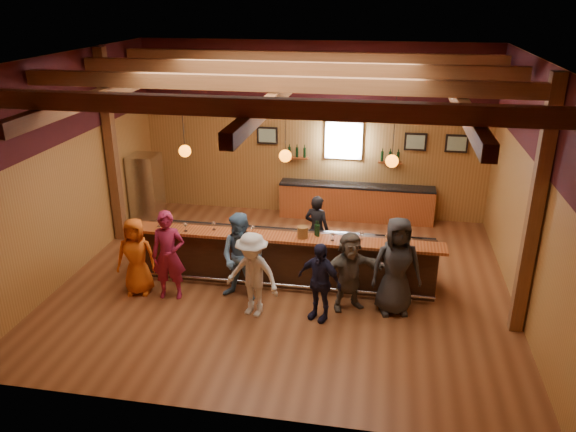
% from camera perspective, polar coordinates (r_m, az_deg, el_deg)
% --- Properties ---
extents(room, '(9.04, 9.00, 4.52)m').
position_cam_1_polar(room, '(10.64, -0.23, 8.86)').
color(room, brown).
rests_on(room, ground).
extents(bar_counter, '(6.30, 1.07, 1.11)m').
position_cam_1_polar(bar_counter, '(11.63, -0.05, -4.07)').
color(bar_counter, black).
rests_on(bar_counter, ground).
extents(back_bar_cabinet, '(4.00, 0.52, 0.95)m').
position_cam_1_polar(back_bar_cabinet, '(14.80, 6.92, 1.42)').
color(back_bar_cabinet, brown).
rests_on(back_bar_cabinet, ground).
extents(window, '(0.95, 0.09, 0.95)m').
position_cam_1_polar(window, '(14.57, 5.67, 7.63)').
color(window, silver).
rests_on(window, room).
extents(framed_pictures, '(5.35, 0.05, 0.45)m').
position_cam_1_polar(framed_pictures, '(14.51, 9.12, 7.61)').
color(framed_pictures, black).
rests_on(framed_pictures, room).
extents(wine_shelves, '(3.00, 0.18, 0.30)m').
position_cam_1_polar(wine_shelves, '(14.62, 5.59, 5.94)').
color(wine_shelves, brown).
rests_on(wine_shelves, room).
extents(pendant_lights, '(4.24, 0.24, 1.37)m').
position_cam_1_polar(pendant_lights, '(10.71, -0.28, 6.16)').
color(pendant_lights, black).
rests_on(pendant_lights, room).
extents(stainless_fridge, '(0.70, 0.70, 1.80)m').
position_cam_1_polar(stainless_fridge, '(14.83, -14.19, 2.69)').
color(stainless_fridge, silver).
rests_on(stainless_fridge, ground).
extents(customer_orange, '(0.84, 0.61, 1.58)m').
position_cam_1_polar(customer_orange, '(11.39, -15.16, -3.98)').
color(customer_orange, '#C55012').
rests_on(customer_orange, ground).
extents(customer_redvest, '(0.71, 0.52, 1.79)m').
position_cam_1_polar(customer_redvest, '(11.04, -12.04, -3.94)').
color(customer_redvest, maroon).
rests_on(customer_redvest, ground).
extents(customer_denim, '(0.96, 0.80, 1.77)m').
position_cam_1_polar(customer_denim, '(10.78, -4.71, -4.21)').
color(customer_denim, '#4B7197').
rests_on(customer_denim, ground).
extents(customer_white, '(1.19, 0.88, 1.64)m').
position_cam_1_polar(customer_white, '(10.27, -3.63, -5.98)').
color(customer_white, silver).
rests_on(customer_white, ground).
extents(customer_navy, '(0.96, 0.70, 1.51)m').
position_cam_1_polar(customer_navy, '(10.18, 3.20, -6.66)').
color(customer_navy, '#181831').
rests_on(customer_navy, ground).
extents(customer_brown, '(1.49, 1.08, 1.55)m').
position_cam_1_polar(customer_brown, '(10.53, 6.24, -5.58)').
color(customer_brown, '#524B41').
rests_on(customer_brown, ground).
extents(customer_dark, '(1.03, 0.78, 1.89)m').
position_cam_1_polar(customer_dark, '(10.47, 10.95, -5.03)').
color(customer_dark, '#262628').
rests_on(customer_dark, ground).
extents(bartender, '(0.65, 0.52, 1.55)m').
position_cam_1_polar(bartender, '(12.26, 2.94, -1.36)').
color(bartender, black).
rests_on(bartender, ground).
extents(ice_bucket, '(0.21, 0.21, 0.23)m').
position_cam_1_polar(ice_bucket, '(10.98, 1.49, -1.66)').
color(ice_bucket, brown).
rests_on(ice_bucket, bar_counter).
extents(bottle_a, '(0.07, 0.07, 0.32)m').
position_cam_1_polar(bottle_a, '(11.05, 3.05, -1.46)').
color(bottle_a, black).
rests_on(bottle_a, bar_counter).
extents(bottle_b, '(0.07, 0.07, 0.31)m').
position_cam_1_polar(bottle_b, '(11.10, 2.87, -1.39)').
color(bottle_b, black).
rests_on(bottle_b, bar_counter).
extents(glass_a, '(0.08, 0.08, 0.17)m').
position_cam_1_polar(glass_a, '(11.79, -13.05, -0.52)').
color(glass_a, silver).
rests_on(glass_a, bar_counter).
extents(glass_b, '(0.08, 0.08, 0.18)m').
position_cam_1_polar(glass_b, '(11.45, -10.38, -0.92)').
color(glass_b, silver).
rests_on(glass_b, bar_counter).
extents(glass_c, '(0.08, 0.08, 0.18)m').
position_cam_1_polar(glass_c, '(11.44, -7.56, -0.80)').
color(glass_c, silver).
rests_on(glass_c, bar_counter).
extents(glass_d, '(0.08, 0.08, 0.19)m').
position_cam_1_polar(glass_d, '(11.13, -5.24, -1.32)').
color(glass_d, silver).
rests_on(glass_d, bar_counter).
extents(glass_e, '(0.08, 0.08, 0.18)m').
position_cam_1_polar(glass_e, '(11.17, -3.60, -1.19)').
color(glass_e, silver).
rests_on(glass_e, bar_counter).
extents(glass_f, '(0.08, 0.08, 0.17)m').
position_cam_1_polar(glass_f, '(10.88, 4.56, -1.90)').
color(glass_f, silver).
rests_on(glass_f, bar_counter).
extents(glass_g, '(0.08, 0.08, 0.18)m').
position_cam_1_polar(glass_g, '(10.98, 7.49, -1.79)').
color(glass_g, silver).
rests_on(glass_g, bar_counter).
extents(glass_h, '(0.09, 0.09, 0.19)m').
position_cam_1_polar(glass_h, '(10.89, 10.03, -2.08)').
color(glass_h, silver).
rests_on(glass_h, bar_counter).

